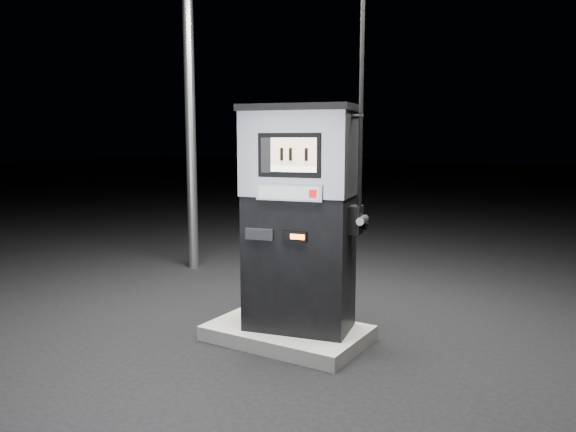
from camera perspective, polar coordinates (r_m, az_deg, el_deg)
The scene contains 5 objects.
ground at distance 6.00m, azimuth -0.06°, elevation -12.48°, with size 80.00×80.00×0.00m, color black.
pump_island at distance 5.97m, azimuth -0.06°, elevation -11.81°, with size 1.60×1.00×0.15m, color slate.
fuel_dispenser at distance 5.64m, azimuth 1.21°, elevation -0.02°, with size 1.31×0.89×4.70m.
bollard_left at distance 6.17m, azimuth -4.09°, elevation -6.07°, with size 0.12×0.12×0.90m, color yellow.
bollard_right at distance 5.50m, azimuth 4.48°, elevation -8.04°, with size 0.12×0.12×0.86m, color yellow.
Camera 1 is at (2.93, -4.79, 2.11)m, focal length 35.00 mm.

